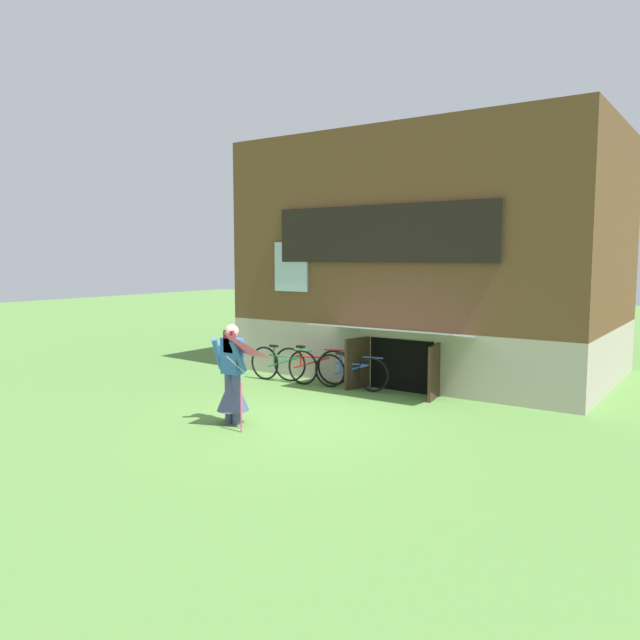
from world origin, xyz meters
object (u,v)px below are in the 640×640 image
object	(u,v)px
kite	(223,354)
bicycle_blue	(351,372)
bicycle_green	(283,364)
bicycle_red	(312,365)
person	(232,382)

from	to	relation	value
kite	bicycle_blue	distance (m)	3.89
kite	bicycle_blue	world-z (taller)	kite
bicycle_green	bicycle_blue	bearing A→B (deg)	3.99
kite	bicycle_green	bearing A→B (deg)	114.91
bicycle_red	bicycle_green	bearing A→B (deg)	-169.30
bicycle_blue	bicycle_green	size ratio (longest dim) A/B	0.94
bicycle_blue	bicycle_green	world-z (taller)	bicycle_green
person	bicycle_green	size ratio (longest dim) A/B	0.93
person	bicycle_red	world-z (taller)	person
bicycle_blue	kite	bearing A→B (deg)	-96.21
kite	bicycle_green	size ratio (longest dim) A/B	0.85
person	bicycle_blue	xyz separation A→B (m)	(0.21, 3.30, -0.32)
kite	bicycle_blue	size ratio (longest dim) A/B	0.90
bicycle_red	bicycle_green	world-z (taller)	bicycle_red
bicycle_blue	bicycle_red	xyz separation A→B (m)	(-1.04, 0.07, 0.02)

